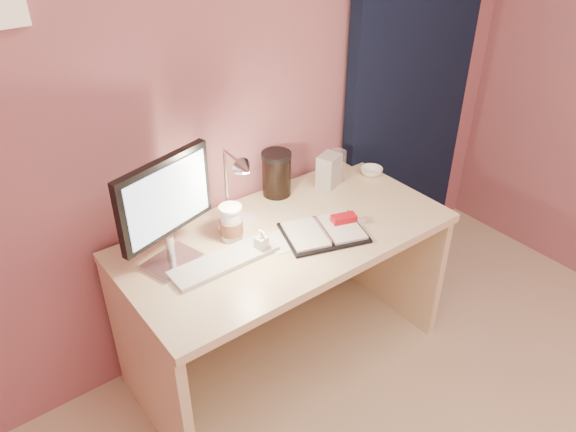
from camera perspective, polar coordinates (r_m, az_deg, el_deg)
room at (r=2.97m, az=11.24°, el=14.01°), size 3.50×3.50×3.50m
desk at (r=2.53m, az=-1.22°, el=-5.16°), size 1.40×0.70×0.73m
monitor at (r=2.08m, az=-12.47°, el=1.18°), size 0.41×0.20×0.45m
keyboard at (r=2.20m, az=-6.49°, el=-4.53°), size 0.44×0.13×0.02m
planner at (r=2.35m, az=3.81°, el=-1.51°), size 0.39×0.34×0.05m
paper_a at (r=2.41m, az=5.94°, el=-0.89°), size 0.18×0.18×0.00m
paper_b at (r=2.31m, az=-0.19°, el=-2.40°), size 0.18×0.18×0.00m
paper_c at (r=2.44m, az=-5.10°, el=-0.41°), size 0.17×0.17×0.00m
coffee_cup at (r=2.29m, az=-5.79°, el=-0.79°), size 0.10×0.10×0.15m
clear_cup at (r=2.72m, az=5.02°, el=5.14°), size 0.08×0.08×0.15m
bowl at (r=2.81m, az=8.48°, el=4.52°), size 0.11×0.11×0.03m
lotion_bottle at (r=2.22m, az=-2.73°, el=-2.54°), size 0.05×0.05×0.10m
dark_jar at (r=2.58m, az=-1.16°, el=4.10°), size 0.13×0.13×0.19m
product_box at (r=2.66m, az=4.16°, el=4.64°), size 0.13×0.12×0.16m
desk_lamp at (r=2.18m, az=-4.78°, el=2.88°), size 0.10×0.24×0.40m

